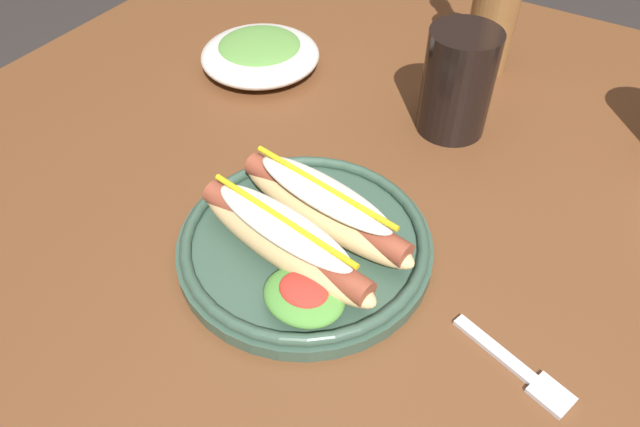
# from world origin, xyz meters

# --- Properties ---
(dining_table) EXTENTS (1.23, 1.05, 0.74)m
(dining_table) POSITION_xyz_m (0.00, 0.00, 0.65)
(dining_table) COLOR brown
(dining_table) RESTS_ON ground_plane
(hot_dog_plate) EXTENTS (0.27, 0.27, 0.08)m
(hot_dog_plate) POSITION_xyz_m (-0.03, -0.17, 0.77)
(hot_dog_plate) COLOR #334C3D
(hot_dog_plate) RESTS_ON dining_table
(fork) EXTENTS (0.12, 0.05, 0.00)m
(fork) POSITION_xyz_m (0.20, -0.18, 0.74)
(fork) COLOR silver
(fork) RESTS_ON dining_table
(soda_cup) EXTENTS (0.09, 0.09, 0.14)m
(soda_cup) POSITION_xyz_m (0.01, 0.12, 0.81)
(soda_cup) COLOR black
(soda_cup) RESTS_ON dining_table
(glass_bottle) EXTENTS (0.07, 0.07, 0.25)m
(glass_bottle) POSITION_xyz_m (-0.01, 0.28, 0.84)
(glass_bottle) COLOR brown
(glass_bottle) RESTS_ON dining_table
(side_bowl) EXTENTS (0.17, 0.17, 0.05)m
(side_bowl) POSITION_xyz_m (-0.29, 0.11, 0.76)
(side_bowl) COLOR silver
(side_bowl) RESTS_ON dining_table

